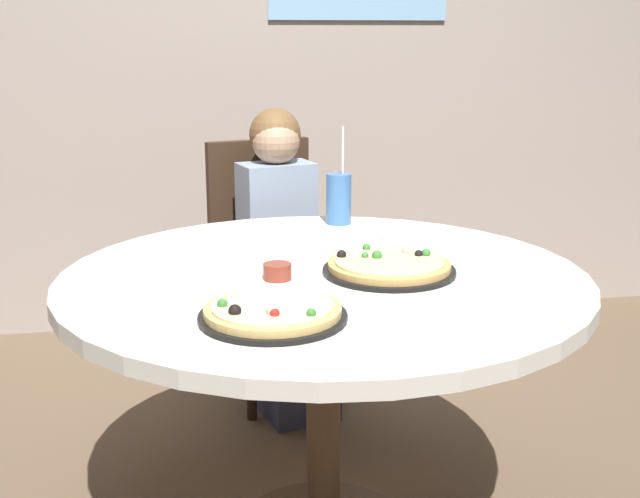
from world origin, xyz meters
The scene contains 9 objects.
wall_with_window centered at (0.00, 1.84, 1.45)m, with size 5.20×0.14×2.90m.
dining_table centered at (0.00, 0.00, 0.66)m, with size 1.33×1.33×0.75m.
chair_wooden centered at (-0.02, 1.02, 0.53)m, with size 0.49×0.49×0.95m.
diner_child centered at (0.02, 0.85, 0.48)m, with size 0.34×0.43×1.08m.
pizza_veggie centered at (0.16, -0.03, 0.77)m, with size 0.34×0.34×0.05m.
pizza_cheese centered at (-0.17, -0.32, 0.77)m, with size 0.32×0.32×0.05m.
soda_cup centered at (0.15, 0.54, 0.83)m, with size 0.08×0.08×0.31m.
sauce_bowl centered at (-0.12, -0.03, 0.77)m, with size 0.07×0.07×0.04m, color brown.
plate_small centered at (0.32, 0.28, 0.76)m, with size 0.18×0.18×0.01m, color white.
Camera 1 is at (-0.36, -1.94, 1.33)m, focal length 45.76 mm.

